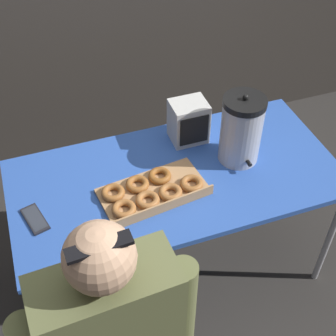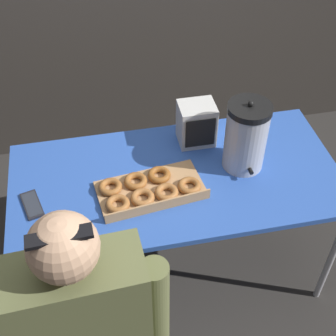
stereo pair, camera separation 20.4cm
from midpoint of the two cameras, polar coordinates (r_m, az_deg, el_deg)
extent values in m
plane|color=#2D2B28|center=(2.64, 3.10, -12.08)|extent=(12.00, 12.00, 0.00)
cube|color=#2D56B2|center=(2.10, 3.81, -1.44)|extent=(1.48, 0.73, 0.03)
cylinder|color=#ADADB2|center=(2.17, -13.28, -16.60)|extent=(0.03, 0.03, 0.68)
cylinder|color=#ADADB2|center=(2.43, 21.68, -10.14)|extent=(0.03, 0.03, 0.68)
cylinder|color=#ADADB2|center=(2.55, -13.73, -4.24)|extent=(0.03, 0.03, 0.68)
cylinder|color=#ADADB2|center=(2.77, 15.84, 0.07)|extent=(0.03, 0.03, 0.68)
cube|color=tan|center=(2.02, 0.76, -2.82)|extent=(0.48, 0.29, 0.02)
cube|color=tan|center=(1.93, 1.90, -4.67)|extent=(0.45, 0.06, 0.04)
torus|color=#A16431|center=(1.94, -3.16, -4.56)|extent=(0.12, 0.12, 0.03)
torus|color=#A56835|center=(1.96, -0.14, -3.80)|extent=(0.13, 0.13, 0.03)
torus|color=#A46734|center=(1.98, 2.78, -3.14)|extent=(0.14, 0.14, 0.03)
torus|color=#9F622F|center=(2.02, 5.53, -2.32)|extent=(0.13, 0.13, 0.03)
torus|color=#9C5F2C|center=(2.01, -4.17, -2.46)|extent=(0.13, 0.13, 0.03)
torus|color=#995C29|center=(2.03, -1.10, -1.74)|extent=(0.14, 0.14, 0.03)
torus|color=#925522|center=(2.05, 1.76, -0.99)|extent=(0.13, 0.13, 0.03)
cylinder|color=#B7B7BC|center=(2.09, 12.21, 3.36)|extent=(0.19, 0.19, 0.30)
cylinder|color=black|center=(1.99, 12.91, 6.94)|extent=(0.19, 0.19, 0.03)
sphere|color=black|center=(1.98, 13.02, 7.52)|extent=(0.03, 0.03, 0.03)
cylinder|color=black|center=(2.09, 12.74, -0.34)|extent=(0.02, 0.05, 0.02)
cube|color=black|center=(2.02, -13.51, -4.53)|extent=(0.11, 0.17, 0.01)
cube|color=#2D333D|center=(2.02, -13.53, -4.42)|extent=(0.09, 0.15, 0.00)
cube|color=silver|center=(2.22, 6.13, 5.31)|extent=(0.17, 0.14, 0.21)
cube|color=black|center=(2.17, 6.66, 4.11)|extent=(0.14, 0.01, 0.15)
cube|color=#60663D|center=(1.61, -6.81, -17.92)|extent=(0.45, 0.22, 0.56)
sphere|color=tan|center=(1.29, -8.23, -9.82)|extent=(0.20, 0.20, 0.20)
cube|color=black|center=(1.21, -8.43, -8.53)|extent=(0.17, 0.05, 0.01)
cylinder|color=#60663D|center=(1.65, 2.13, -16.61)|extent=(0.10, 0.10, 0.45)
camera|label=1|loc=(0.10, -87.13, 2.75)|focal=50.00mm
camera|label=2|loc=(0.10, 92.87, -2.75)|focal=50.00mm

